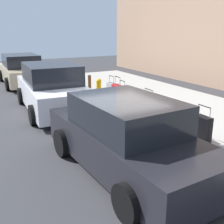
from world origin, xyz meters
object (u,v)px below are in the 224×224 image
object	(u,v)px
suitcase_black_7	(122,99)
parked_car_charcoal_0	(126,138)
parked_car_beige_2	(22,70)
suitcase_olive_4	(148,111)
suitcase_teal_6	(130,105)
suitcase_navy_5	(141,109)
suitcase_red_1	(187,128)
suitcase_silver_2	(171,121)
suitcase_red_8	(117,95)
fire_hydrant	(99,88)
suitcase_silver_9	(111,93)
parked_car_white_1	(52,89)
suitcase_black_0	(202,132)
suitcase_maroon_3	(159,116)
bollard_post	(90,85)

from	to	relation	value
suitcase_black_7	parked_car_charcoal_0	xyz separation A→B (m)	(-3.53, 1.97, 0.21)
suitcase_black_7	parked_car_beige_2	xyz separation A→B (m)	(7.16, 1.97, 0.22)
suitcase_olive_4	suitcase_teal_6	bearing A→B (deg)	1.56
suitcase_navy_5	suitcase_black_7	distance (m)	1.03
suitcase_red_1	suitcase_silver_2	bearing A→B (deg)	6.69
suitcase_red_8	fire_hydrant	distance (m)	1.43
suitcase_olive_4	parked_car_beige_2	xyz separation A→B (m)	(8.68, 1.99, 0.24)
suitcase_silver_9	parked_car_charcoal_0	size ratio (longest dim) A/B	0.24
parked_car_charcoal_0	parked_car_white_1	world-z (taller)	parked_car_white_1
suitcase_black_0	parked_car_white_1	size ratio (longest dim) A/B	0.23
parked_car_beige_2	suitcase_silver_2	bearing A→B (deg)	-168.34
parked_car_white_1	suitcase_teal_6	bearing A→B (deg)	-136.97
suitcase_teal_6	suitcase_red_8	size ratio (longest dim) A/B	0.84
parked_car_white_1	suitcase_red_1	bearing A→B (deg)	-156.17
suitcase_navy_5	suitcase_red_8	distance (m)	1.54
suitcase_teal_6	suitcase_maroon_3	bearing A→B (deg)	-178.34
suitcase_silver_2	parked_car_white_1	distance (m)	4.61
suitcase_red_1	suitcase_black_7	bearing A→B (deg)	1.74
suitcase_black_0	parked_car_charcoal_0	xyz separation A→B (m)	(0.09, 2.04, 0.21)
suitcase_olive_4	suitcase_black_7	world-z (taller)	suitcase_black_7
suitcase_silver_2	suitcase_teal_6	xyz separation A→B (m)	(2.04, 0.04, -0.02)
suitcase_olive_4	parked_car_charcoal_0	bearing A→B (deg)	135.26
suitcase_teal_6	suitcase_black_7	world-z (taller)	suitcase_black_7
suitcase_red_1	parked_car_beige_2	world-z (taller)	parked_car_beige_2
suitcase_maroon_3	suitcase_navy_5	size ratio (longest dim) A/B	1.20
suitcase_red_8	suitcase_black_0	bearing A→B (deg)	179.34
suitcase_silver_2	suitcase_red_8	xyz separation A→B (m)	(3.07, -0.08, 0.05)
parked_car_charcoal_0	suitcase_navy_5	bearing A→B (deg)	-39.32
suitcase_navy_5	suitcase_red_8	size ratio (longest dim) A/B	0.71
suitcase_olive_4	suitcase_silver_9	distance (m)	2.55
suitcase_black_0	suitcase_maroon_3	bearing A→B (deg)	1.16
suitcase_black_0	parked_car_charcoal_0	size ratio (longest dim) A/B	0.23
suitcase_silver_2	suitcase_navy_5	xyz separation A→B (m)	(1.53, -0.05, -0.06)
suitcase_silver_9	suitcase_teal_6	bearing A→B (deg)	174.63
suitcase_red_1	bollard_post	distance (m)	5.63
parked_car_white_1	suitcase_olive_4	bearing A→B (deg)	-147.41
parked_car_white_1	suitcase_red_8	bearing A→B (deg)	-117.05
suitcase_black_0	suitcase_olive_4	world-z (taller)	suitcase_black_0
suitcase_teal_6	suitcase_silver_9	world-z (taller)	suitcase_silver_9
suitcase_red_1	suitcase_maroon_3	world-z (taller)	suitcase_maroon_3
suitcase_maroon_3	suitcase_olive_4	xyz separation A→B (m)	(0.51, 0.02, 0.02)
bollard_post	suitcase_red_8	bearing A→B (deg)	-174.06
suitcase_navy_5	suitcase_maroon_3	bearing A→B (deg)	177.10
suitcase_silver_9	fire_hydrant	xyz separation A→B (m)	(0.93, 0.08, 0.03)
suitcase_red_1	suitcase_black_7	xyz separation A→B (m)	(3.10, 0.09, 0.09)
suitcase_teal_6	parked_car_beige_2	distance (m)	7.92
suitcase_red_8	parked_car_white_1	xyz separation A→B (m)	(1.06, 2.08, 0.25)
suitcase_red_1	fire_hydrant	distance (m)	5.05
suitcase_red_8	parked_car_white_1	distance (m)	2.35
suitcase_olive_4	fire_hydrant	distance (m)	3.47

